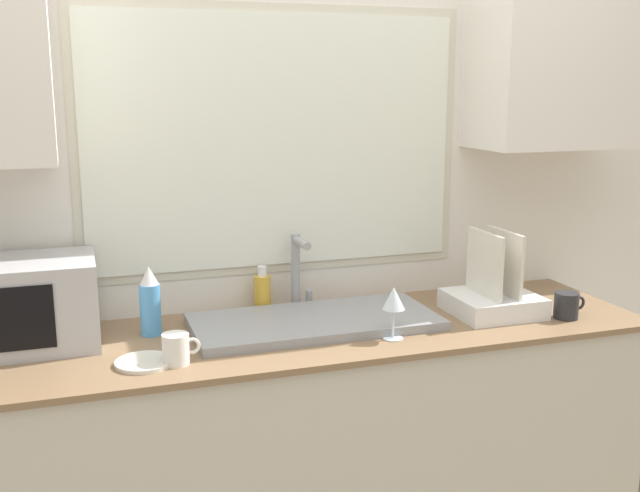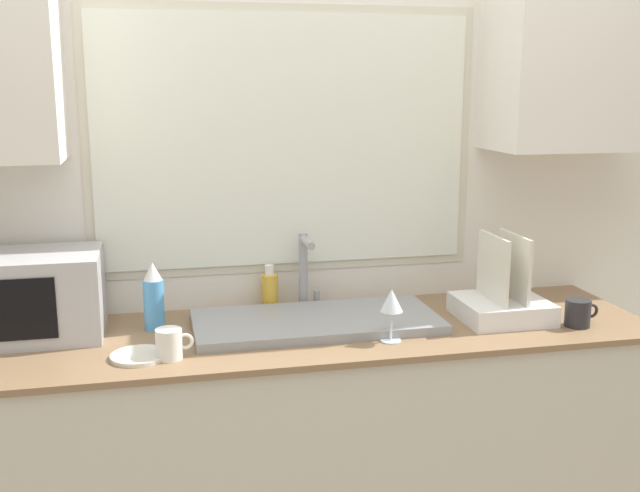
% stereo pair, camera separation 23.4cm
% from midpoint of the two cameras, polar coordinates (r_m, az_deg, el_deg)
% --- Properties ---
extents(countertop, '(2.30, 0.64, 0.93)m').
position_cam_midpoint_polar(countertop, '(2.61, 1.41, -16.09)').
color(countertop, beige).
rests_on(countertop, ground_plane).
extents(wall_back, '(6.00, 0.38, 2.60)m').
position_cam_midpoint_polar(wall_back, '(2.60, -0.03, 6.29)').
color(wall_back, silver).
rests_on(wall_back, ground_plane).
extents(sink_basin, '(0.80, 0.37, 0.03)m').
position_cam_midpoint_polar(sink_basin, '(2.46, 2.45, -5.81)').
color(sink_basin, gray).
rests_on(sink_basin, countertop).
extents(faucet, '(0.08, 0.16, 0.27)m').
position_cam_midpoint_polar(faucet, '(2.61, 1.44, -1.57)').
color(faucet, '#99999E').
rests_on(faucet, countertop).
extents(microwave, '(0.49, 0.32, 0.26)m').
position_cam_midpoint_polar(microwave, '(2.46, -19.32, -3.64)').
color(microwave, '#B2B2B7').
rests_on(microwave, countertop).
extents(dish_rack, '(0.29, 0.27, 0.29)m').
position_cam_midpoint_polar(dish_rack, '(2.62, 16.21, -4.13)').
color(dish_rack, white).
rests_on(dish_rack, countertop).
extents(spray_bottle, '(0.07, 0.07, 0.22)m').
position_cam_midpoint_polar(spray_bottle, '(2.43, -9.90, -3.91)').
color(spray_bottle, '#4C99D8').
rests_on(spray_bottle, countertop).
extents(soap_bottle, '(0.06, 0.06, 0.16)m').
position_cam_midpoint_polar(soap_bottle, '(2.63, -1.31, -3.41)').
color(soap_bottle, gold).
rests_on(soap_bottle, countertop).
extents(mug_near_sink, '(0.11, 0.08, 0.09)m').
position_cam_midpoint_polar(mug_near_sink, '(2.19, -8.38, -7.44)').
color(mug_near_sink, white).
rests_on(mug_near_sink, countertop).
extents(wine_glass, '(0.07, 0.07, 0.17)m').
position_cam_midpoint_polar(wine_glass, '(2.30, 8.38, -4.32)').
color(wine_glass, silver).
rests_on(wine_glass, countertop).
extents(mug_by_rack, '(0.12, 0.08, 0.09)m').
position_cam_midpoint_polar(mug_by_rack, '(2.63, 21.53, -4.81)').
color(mug_by_rack, '#262628').
rests_on(mug_by_rack, countertop).
extents(small_plate, '(0.17, 0.17, 0.01)m').
position_cam_midpoint_polar(small_plate, '(2.22, -10.69, -8.28)').
color(small_plate, silver).
rests_on(small_plate, countertop).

